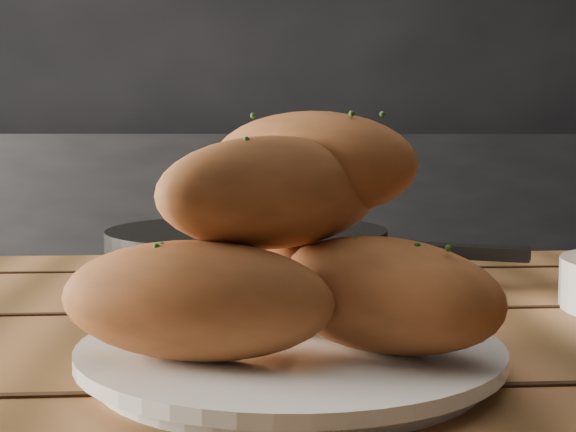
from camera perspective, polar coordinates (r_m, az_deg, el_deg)
name	(u,v)px	position (r m, az deg, el deg)	size (l,w,h in m)	color
back_wall	(194,11)	(3.04, -6.73, 14.27)	(4.00, 0.04, 2.70)	black
counter	(192,268)	(2.74, -6.82, -3.67)	(2.80, 0.60, 0.90)	black
plate	(290,356)	(0.48, 0.17, -9.90)	(0.25, 0.25, 0.02)	white
bread_rolls	(287,245)	(0.47, -0.04, -2.05)	(0.26, 0.23, 0.14)	#AA5B2F
skillet	(249,250)	(0.82, -2.78, -2.40)	(0.40, 0.29, 0.05)	black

